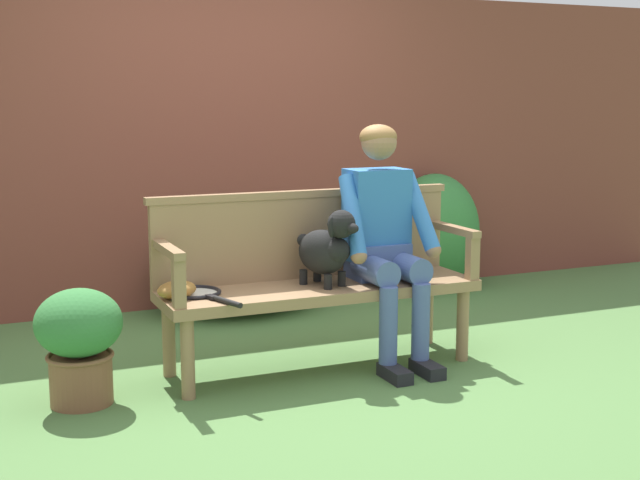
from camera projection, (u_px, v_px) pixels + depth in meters
The scene contains 13 objects.
ground_plane at pixel (320, 368), 4.83m from camera, with size 40.00×40.00×0.00m, color #4C753D.
brick_garden_fence at pixel (219, 148), 6.32m from camera, with size 8.00×0.30×2.25m, color brown.
hedge_bush_mid_left at pixel (434, 231), 6.79m from camera, with size 0.71×0.68×0.90m, color #337538.
hedge_bush_far_left at pixel (240, 266), 6.08m from camera, with size 1.19×0.92×0.63m, color #194C1E.
garden_bench at pixel (320, 296), 4.76m from camera, with size 1.77×0.51×0.47m.
bench_backrest at pixel (304, 233), 4.92m from camera, with size 1.81×0.06×0.50m.
bench_armrest_left_end at pixel (172, 263), 4.31m from camera, with size 0.06×0.51×0.28m.
bench_armrest_right_end at pixel (461, 241), 4.97m from camera, with size 0.06×0.51×0.28m.
person_seated at pixel (383, 233), 4.85m from camera, with size 0.56×0.66×1.34m.
dog_on_bench at pixel (327, 247), 4.69m from camera, with size 0.31×0.42×0.43m.
tennis_racket at pixel (197, 293), 4.51m from camera, with size 0.36×0.58×0.03m.
baseball_glove at pixel (177, 290), 4.43m from camera, with size 0.22×0.17×0.09m, color #9E6B2D.
potted_plant at pixel (79, 339), 4.21m from camera, with size 0.42×0.42×0.58m.
Camera 1 is at (-1.86, -4.26, 1.50)m, focal length 48.59 mm.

